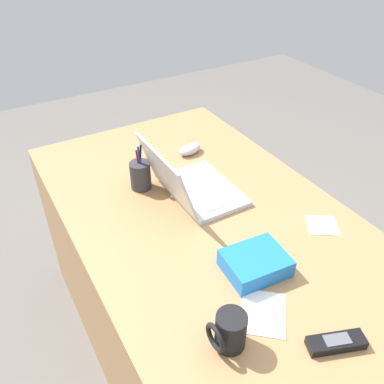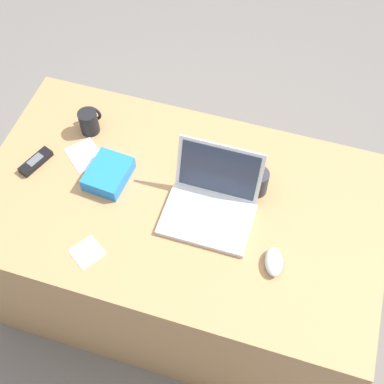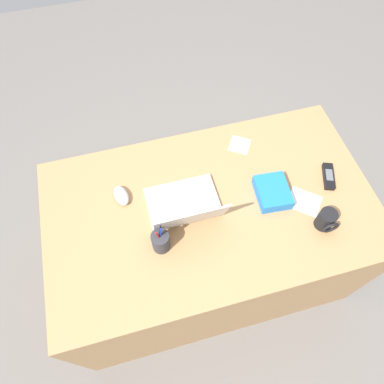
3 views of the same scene
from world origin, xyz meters
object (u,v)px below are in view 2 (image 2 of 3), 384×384
laptop (211,203)px  computer_mouse (274,262)px  snack_bag (108,174)px  coffee_mug_white (89,121)px  cordless_phone (36,161)px  pen_holder (258,182)px

laptop → computer_mouse: laptop is taller
laptop → snack_bag: 0.40m
coffee_mug_white → snack_bag: coffee_mug_white is taller
laptop → cordless_phone: laptop is taller
laptop → computer_mouse: bearing=-29.1°
computer_mouse → cordless_phone: (-0.94, 0.15, -0.01)m
coffee_mug_white → pen_holder: bearing=-7.3°
cordless_phone → snack_bag: snack_bag is taller
coffee_mug_white → laptop: bearing=-21.5°
laptop → computer_mouse: (0.26, -0.14, -0.03)m
snack_bag → pen_holder: bearing=11.6°
pen_holder → coffee_mug_white: bearing=172.7°
cordless_phone → pen_holder: (0.82, 0.12, 0.04)m
computer_mouse → snack_bag: 0.67m
computer_mouse → pen_holder: bearing=100.2°
laptop → snack_bag: (-0.40, 0.02, -0.02)m
coffee_mug_white → snack_bag: size_ratio=0.57×
computer_mouse → coffee_mug_white: size_ratio=1.09×
cordless_phone → pen_holder: 0.83m
cordless_phone → snack_bag: 0.29m
cordless_phone → snack_bag: bearing=2.8°
computer_mouse → snack_bag: (-0.65, 0.16, 0.01)m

